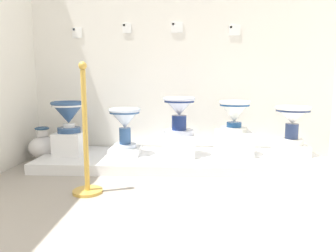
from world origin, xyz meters
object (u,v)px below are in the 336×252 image
object	(u,v)px
plinth_block_tall_cobalt	(125,151)
antique_toilet_rightmost	(179,111)
antique_toilet_broad_patterned	(234,112)
antique_toilet_squat_floral	(293,118)
info_placard_first	(77,32)
stanchion_post_near_left	(86,152)
antique_toilet_tall_cobalt	(125,120)
info_placard_fourth	(235,30)
decorative_vase_spare	(43,146)
antique_toilet_pale_glazed	(68,113)
plinth_block_squat_floral	(291,150)
plinth_block_pale_glazed	(70,143)
plinth_block_rightmost	(179,145)
info_placard_second	(127,28)
plinth_block_broad_patterned	(233,143)
info_placard_third	(177,27)

from	to	relation	value
plinth_block_tall_cobalt	antique_toilet_rightmost	xyz separation A→B (m)	(0.58, -0.01, 0.44)
antique_toilet_broad_patterned	antique_toilet_squat_floral	size ratio (longest dim) A/B	0.81
info_placard_first	stanchion_post_near_left	world-z (taller)	info_placard_first
info_placard_first	antique_toilet_tall_cobalt	bearing A→B (deg)	-33.59
info_placard_fourth	decorative_vase_spare	distance (m)	2.54
antique_toilet_pale_glazed	plinth_block_squat_floral	distance (m)	2.42
antique_toilet_rightmost	info_placard_first	bearing A→B (deg)	160.66
plinth_block_pale_glazed	antique_toilet_tall_cobalt	world-z (taller)	antique_toilet_tall_cobalt
plinth_block_rightmost	info_placard_second	size ratio (longest dim) A/B	3.53
plinth_block_squat_floral	decorative_vase_spare	world-z (taller)	decorative_vase_spare
antique_toilet_rightmost	stanchion_post_near_left	bearing A→B (deg)	-130.01
plinth_block_squat_floral	plinth_block_pale_glazed	bearing A→B (deg)	-177.72
plinth_block_squat_floral	info_placard_fourth	size ratio (longest dim) A/B	2.69
plinth_block_pale_glazed	antique_toilet_tall_cobalt	distance (m)	0.65
info_placard_fourth	plinth_block_broad_patterned	bearing A→B (deg)	-95.58
antique_toilet_rightmost	decorative_vase_spare	distance (m)	1.59
info_placard_third	info_placard_fourth	world-z (taller)	info_placard_third
antique_toilet_tall_cobalt	plinth_block_broad_patterned	xyz separation A→B (m)	(1.17, 0.05, -0.25)
plinth_block_broad_patterned	decorative_vase_spare	world-z (taller)	decorative_vase_spare
plinth_block_tall_cobalt	info_placard_first	distance (m)	1.51
plinth_block_tall_cobalt	stanchion_post_near_left	distance (m)	0.90
info_placard_fourth	decorative_vase_spare	size ratio (longest dim) A/B	0.34
plinth_block_squat_floral	info_placard_fourth	world-z (taller)	info_placard_fourth
plinth_block_rightmost	info_placard_third	xyz separation A→B (m)	(-0.04, 0.42, 1.29)
plinth_block_rightmost	stanchion_post_near_left	xyz separation A→B (m)	(-0.72, -0.86, 0.11)
antique_toilet_tall_cobalt	info_placard_third	xyz separation A→B (m)	(0.55, 0.41, 1.03)
info_placard_fourth	antique_toilet_squat_floral	bearing A→B (deg)	-31.09
antique_toilet_tall_cobalt	info_placard_second	world-z (taller)	info_placard_second
info_placard_third	stanchion_post_near_left	distance (m)	1.87
antique_toilet_tall_cobalt	stanchion_post_near_left	distance (m)	0.89
info_placard_first	info_placard_fourth	distance (m)	1.83
plinth_block_rightmost	antique_toilet_broad_patterned	distance (m)	0.68
antique_toilet_pale_glazed	decorative_vase_spare	xyz separation A→B (m)	(-0.35, 0.11, -0.40)
stanchion_post_near_left	info_placard_first	bearing A→B (deg)	110.64
plinth_block_tall_cobalt	plinth_block_broad_patterned	xyz separation A→B (m)	(1.17, 0.05, 0.09)
info_placard_second	antique_toilet_squat_floral	bearing A→B (deg)	-10.88
antique_toilet_rightmost	info_placard_fourth	bearing A→B (deg)	34.21
antique_toilet_tall_cobalt	antique_toilet_rightmost	world-z (taller)	antique_toilet_rightmost
plinth_block_pale_glazed	info_placard_second	size ratio (longest dim) A/B	2.63
decorative_vase_spare	info_placard_fourth	bearing A→B (deg)	8.72
plinth_block_squat_floral	antique_toilet_rightmost	bearing A→B (deg)	-176.51
plinth_block_squat_floral	stanchion_post_near_left	bearing A→B (deg)	-154.12
antique_toilet_rightmost	stanchion_post_near_left	distance (m)	1.15
plinth_block_squat_floral	stanchion_post_near_left	xyz separation A→B (m)	(-1.92, -0.93, 0.17)
plinth_block_broad_patterned	plinth_block_squat_floral	world-z (taller)	plinth_block_broad_patterned
plinth_block_squat_floral	antique_toilet_tall_cobalt	bearing A→B (deg)	-177.93
antique_toilet_broad_patterned	stanchion_post_near_left	world-z (taller)	stanchion_post_near_left
antique_toilet_tall_cobalt	info_placard_first	size ratio (longest dim) A/B	3.60
antique_toilet_pale_glazed	antique_toilet_broad_patterned	xyz separation A→B (m)	(1.77, 0.08, 0.00)
antique_toilet_tall_cobalt	info_placard_fourth	bearing A→B (deg)	18.98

